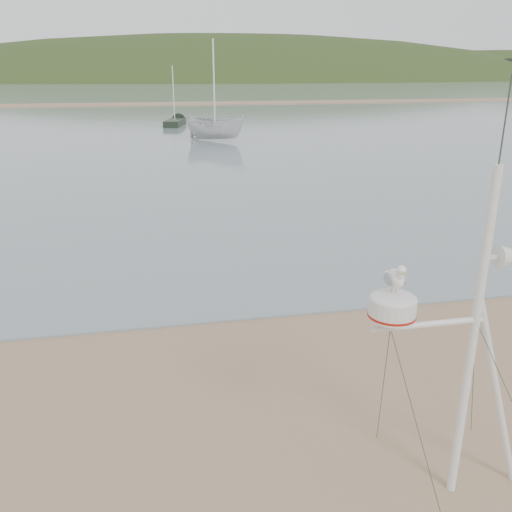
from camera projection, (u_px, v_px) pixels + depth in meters
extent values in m
plane|color=#896B4F|center=(121.00, 484.00, 6.35)|extent=(560.00, 560.00, 0.00)
cube|color=slate|center=(139.00, 88.00, 128.51)|extent=(560.00, 256.00, 0.04)
cube|color=#896B4F|center=(139.00, 104.00, 71.11)|extent=(560.00, 7.00, 0.07)
ellipsoid|color=#223314|center=(236.00, 131.00, 238.57)|extent=(400.00, 180.00, 80.00)
cube|color=beige|center=(28.00, 70.00, 179.71)|extent=(8.40, 6.30, 8.00)
cube|color=beige|center=(109.00, 69.00, 184.57)|extent=(8.40, 6.30, 8.00)
cube|color=beige|center=(186.00, 69.00, 189.43)|extent=(8.40, 6.30, 8.00)
cube|color=beige|center=(258.00, 69.00, 194.29)|extent=(8.40, 6.30, 8.00)
cube|color=beige|center=(327.00, 69.00, 199.15)|extent=(8.40, 6.30, 8.00)
cube|color=beige|center=(393.00, 69.00, 204.01)|extent=(8.40, 6.30, 8.00)
cube|color=beige|center=(456.00, 69.00, 208.87)|extent=(8.40, 6.30, 8.00)
cylinder|color=silver|center=(472.00, 344.00, 5.67)|extent=(0.09, 0.09, 3.77)
cylinder|color=silver|center=(497.00, 394.00, 5.96)|extent=(0.87, 0.08, 2.47)
cylinder|color=silver|center=(429.00, 324.00, 5.47)|extent=(1.23, 0.07, 0.07)
cylinder|color=#2D382D|center=(505.00, 123.00, 4.92)|extent=(0.02, 0.02, 0.85)
cube|color=silver|center=(391.00, 322.00, 5.37)|extent=(0.15, 0.15, 0.08)
cylinder|color=silver|center=(392.00, 308.00, 5.32)|extent=(0.47, 0.47, 0.21)
cylinder|color=#A8150C|center=(392.00, 315.00, 5.35)|extent=(0.48, 0.48, 0.02)
ellipsoid|color=silver|center=(393.00, 298.00, 5.29)|extent=(0.47, 0.47, 0.13)
cone|color=silver|center=(509.00, 256.00, 5.40)|extent=(0.25, 0.25, 0.25)
cube|color=silver|center=(493.00, 257.00, 5.37)|extent=(0.19, 0.04, 0.04)
cylinder|color=tan|center=(392.00, 289.00, 5.25)|extent=(0.01, 0.01, 0.07)
cylinder|color=tan|center=(396.00, 289.00, 5.26)|extent=(0.01, 0.01, 0.07)
ellipsoid|color=white|center=(395.00, 279.00, 5.22)|extent=(0.16, 0.25, 0.19)
ellipsoid|color=#999CA1|center=(388.00, 279.00, 5.20)|extent=(0.05, 0.21, 0.12)
ellipsoid|color=#999CA1|center=(402.00, 278.00, 5.22)|extent=(0.05, 0.21, 0.12)
cone|color=white|center=(389.00, 276.00, 5.35)|extent=(0.08, 0.08, 0.08)
ellipsoid|color=white|center=(400.00, 274.00, 5.11)|extent=(0.08, 0.08, 0.11)
sphere|color=white|center=(402.00, 270.00, 5.07)|extent=(0.09, 0.09, 0.09)
cone|color=gold|center=(404.00, 272.00, 5.03)|extent=(0.02, 0.05, 0.02)
imported|color=silver|center=(215.00, 107.00, 35.10)|extent=(2.32, 2.31, 4.35)
cube|color=black|center=(175.00, 123.00, 45.05)|extent=(2.13, 4.04, 0.50)
cone|color=black|center=(180.00, 120.00, 47.37)|extent=(1.52, 1.61, 1.23)
cylinder|color=silver|center=(173.00, 93.00, 44.27)|extent=(0.08, 0.08, 4.24)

